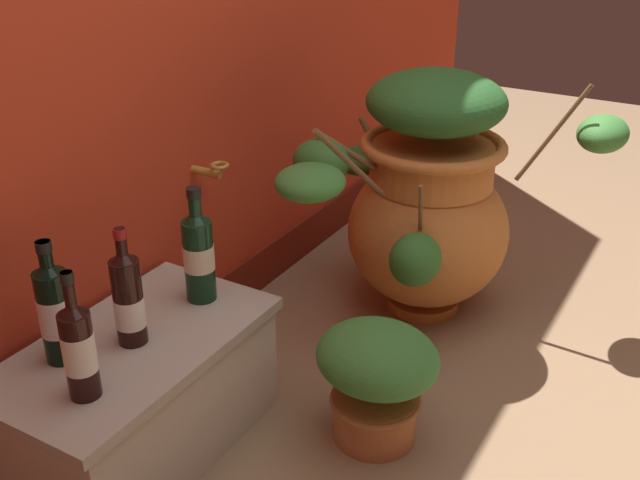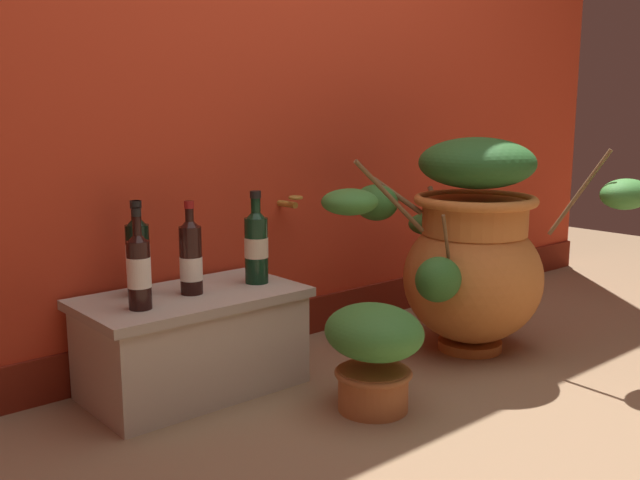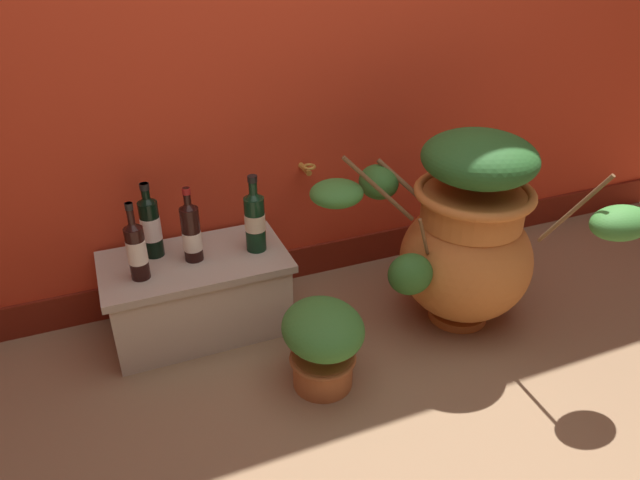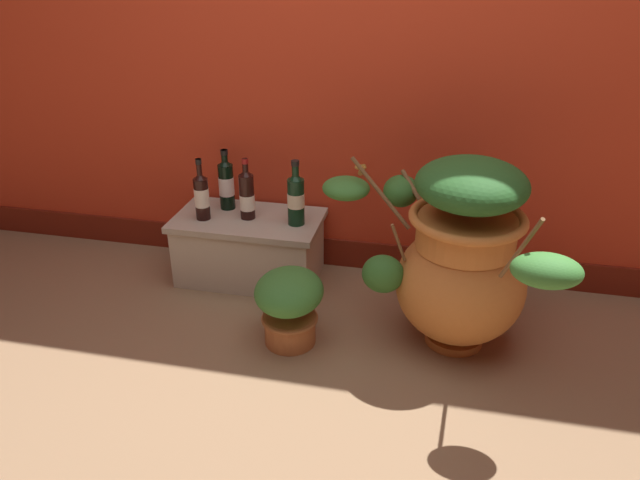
% 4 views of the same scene
% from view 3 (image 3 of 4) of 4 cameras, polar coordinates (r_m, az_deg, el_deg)
% --- Properties ---
extents(ground_plane, '(7.00, 7.00, 0.00)m').
position_cam_3_polar(ground_plane, '(1.99, 8.31, -19.81)').
color(ground_plane, '#896B4C').
extents(terracotta_urn, '(0.96, 0.92, 0.81)m').
position_cam_3_polar(terracotta_urn, '(2.35, 14.09, 0.51)').
color(terracotta_urn, '#C17033').
rests_on(terracotta_urn, ground_plane).
extents(stone_ledge, '(0.72, 0.40, 0.33)m').
position_cam_3_polar(stone_ledge, '(2.39, -11.89, -4.91)').
color(stone_ledge, beige).
rests_on(stone_ledge, ground_plane).
extents(wine_bottle_left, '(0.07, 0.07, 0.30)m').
position_cam_3_polar(wine_bottle_left, '(2.25, -12.52, 0.88)').
color(wine_bottle_left, black).
rests_on(wine_bottle_left, stone_ledge).
extents(wine_bottle_middle, '(0.08, 0.08, 0.30)m').
position_cam_3_polar(wine_bottle_middle, '(2.31, -16.30, 1.53)').
color(wine_bottle_middle, black).
rests_on(wine_bottle_middle, stone_ledge).
extents(wine_bottle_right, '(0.07, 0.07, 0.30)m').
position_cam_3_polar(wine_bottle_right, '(2.18, -17.58, -0.75)').
color(wine_bottle_right, black).
rests_on(wine_bottle_right, stone_ledge).
extents(wine_bottle_back, '(0.08, 0.08, 0.32)m').
position_cam_3_polar(wine_bottle_back, '(2.27, -6.42, 2.16)').
color(wine_bottle_back, black).
rests_on(wine_bottle_back, stone_ledge).
extents(potted_shrub, '(0.28, 0.32, 0.33)m').
position_cam_3_polar(potted_shrub, '(2.06, 0.28, -9.90)').
color(potted_shrub, '#B26638').
rests_on(potted_shrub, ground_plane).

